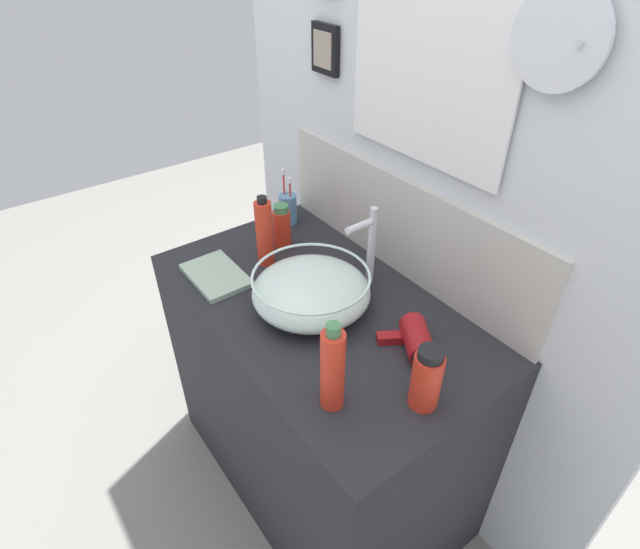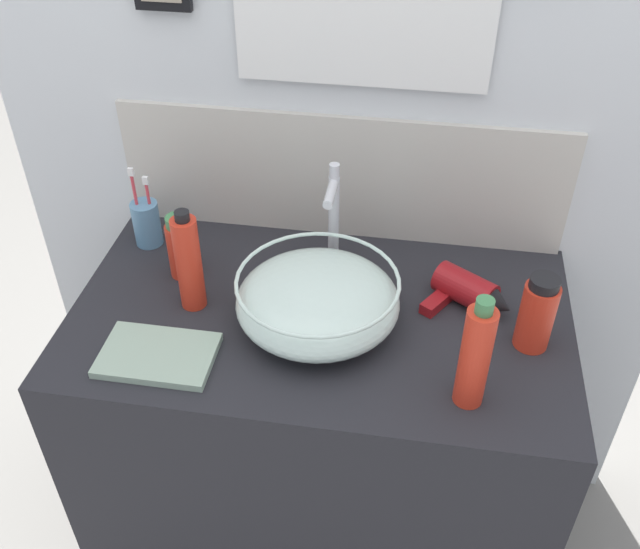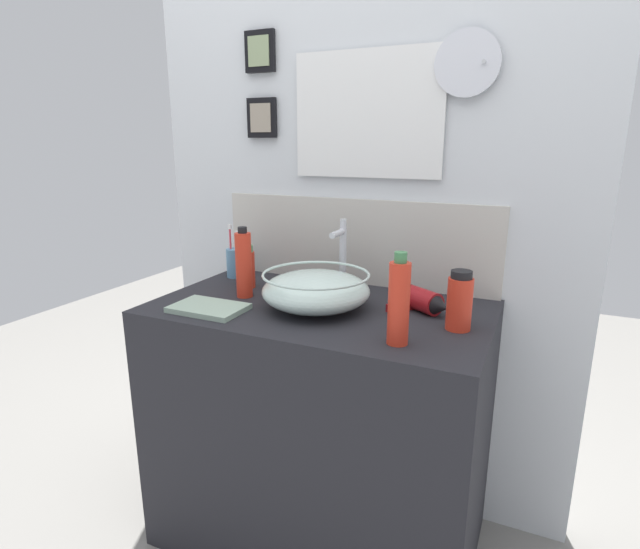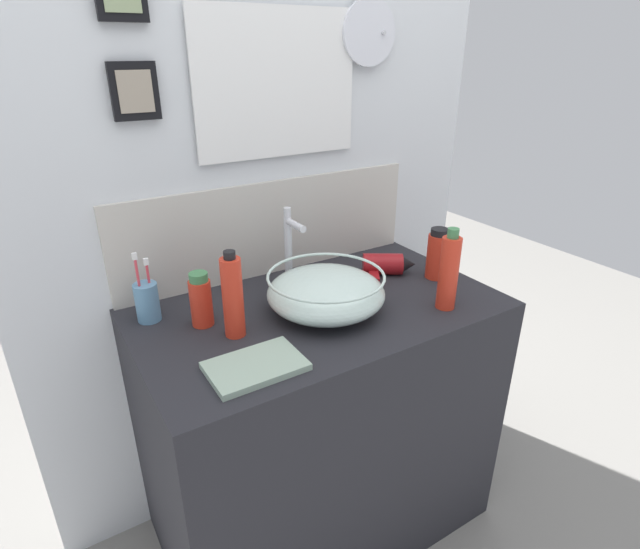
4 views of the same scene
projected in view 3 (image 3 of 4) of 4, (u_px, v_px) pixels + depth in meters
ground_plane at (320, 531)px, 1.75m from camera, size 6.00×6.00×0.00m
vanity_counter at (320, 426)px, 1.64m from camera, size 1.03×0.60×0.83m
back_panel at (360, 165)px, 1.72m from camera, size 1.56×0.10×2.50m
glass_bowl_sink at (316, 290)px, 1.50m from camera, size 0.33×0.33×0.11m
faucet at (341, 251)px, 1.65m from camera, size 0.02×0.11×0.24m
hair_drier at (423, 301)px, 1.47m from camera, size 0.20×0.14×0.07m
toothbrush_cup at (235, 262)px, 1.85m from camera, size 0.06×0.06×0.20m
shampoo_bottle at (247, 267)px, 1.72m from camera, size 0.06×0.06×0.15m
soap_dispenser at (244, 264)px, 1.60m from camera, size 0.05×0.05×0.23m
lotion_bottle at (399, 302)px, 1.22m from camera, size 0.05×0.05×0.23m
spray_bottle at (460, 301)px, 1.33m from camera, size 0.07×0.07×0.16m
hand_towel at (209, 308)px, 1.49m from camera, size 0.22×0.14×0.02m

